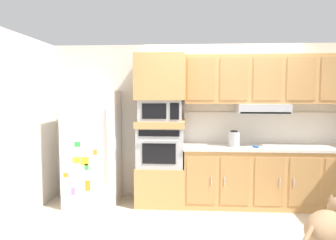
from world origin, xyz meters
The scene contains 16 objects.
ground_plane centered at (0.00, 0.00, 0.00)m, with size 9.60×9.60×0.00m, color beige.
back_kitchen_wall centered at (0.00, 1.11, 1.25)m, with size 6.20×0.12×2.50m, color beige.
side_panel_left centered at (-2.80, 0.00, 1.25)m, with size 0.12×7.10×2.50m, color beige.
refrigerator centered at (-2.01, 0.68, 0.88)m, with size 0.76×0.73×1.76m.
oven_base_cabinet centered at (-0.95, 0.75, 0.30)m, with size 0.74×0.62×0.60m, color tan.
built_in_oven centered at (-0.95, 0.75, 0.90)m, with size 0.70×0.62×0.60m.
appliance_mid_shelf centered at (-0.95, 0.75, 1.25)m, with size 0.74×0.62×0.10m, color tan.
microwave centered at (-0.95, 0.75, 1.46)m, with size 0.64×0.54×0.32m.
appliance_upper_cabinet centered at (-0.95, 0.75, 1.96)m, with size 0.74×0.62×0.68m, color tan.
lower_cabinet_run centered at (0.88, 0.75, 0.44)m, with size 2.92×0.63×0.88m.
countertop_slab centered at (0.88, 0.75, 0.90)m, with size 2.96×0.64×0.04m, color beige.
backsplash_panel centered at (0.88, 1.04, 1.17)m, with size 2.96×0.02×0.50m, color silver.
upper_cabinet_with_hood centered at (0.86, 0.87, 1.90)m, with size 2.92×0.48×0.88m.
screwdriver centered at (0.47, 0.60, 0.93)m, with size 0.17×0.17×0.03m.
electric_kettle centered at (0.16, 0.70, 1.03)m, with size 0.17×0.17×0.24m.
dog centered at (0.81, -1.06, 0.46)m, with size 0.75×0.74×0.70m.
Camera 1 is at (-0.52, -4.03, 1.70)m, focal length 33.49 mm.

